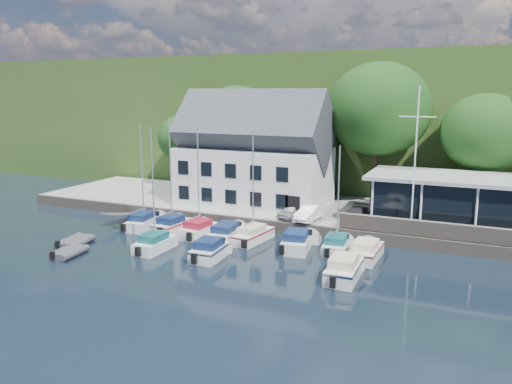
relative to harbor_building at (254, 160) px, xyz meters
The scene contains 32 objects.
ground 18.70m from the harbor_building, 67.01° to the right, with size 180.00×180.00×0.00m, color black.
quay 8.57m from the harbor_building, ahead, with size 60.00×13.00×1.00m, color gray.
quay_face 10.14m from the harbor_building, 38.16° to the right, with size 60.00×0.30×1.00m, color #6A5F55.
hillside 46.11m from the harbor_building, 81.25° to the left, with size 160.00×75.00×16.00m, color #2D481B.
field_patch 56.60m from the harbor_building, 74.34° to the left, with size 50.00×30.00×0.30m, color olive.
harbor_building is the anchor object (origin of this frame).
club_pavilion 18.15m from the harbor_building, ahead, with size 13.20×7.20×4.10m, color black, non-canonical shape.
seawall 20.03m from the harbor_building, 15.03° to the right, with size 18.00×0.50×1.20m, color #6A5F55.
gangway 13.23m from the harbor_building, 141.71° to the right, with size 1.20×6.00×1.40m, color silver, non-canonical shape.
car_silver 7.52m from the harbor_building, 34.55° to the right, with size 1.40×3.47×1.18m, color silver.
car_white 8.85m from the harbor_building, 28.82° to the right, with size 1.40×4.00×1.32m, color white.
car_dgrey 11.78m from the harbor_building, 15.29° to the right, with size 1.71×4.20×1.22m, color #2C2B30.
car_blue 13.66m from the harbor_building, 12.88° to the right, with size 1.46×3.70×1.27m, color #304E94.
flagpole 16.08m from the harbor_building, 15.71° to the right, with size 2.69×0.20×11.20m, color white, non-canonical shape.
tree_0 11.88m from the harbor_building, 155.92° to the left, with size 6.13×6.13×8.37m, color black, non-canonical shape.
tree_1 7.22m from the harbor_building, 129.35° to the left, with size 8.42×8.42×11.51m, color black, non-canonical shape.
tree_2 6.10m from the harbor_building, 57.95° to the left, with size 7.34×7.34×10.04m, color black, non-canonical shape.
tree_3 12.25m from the harbor_building, 26.74° to the left, with size 10.00×10.00×13.67m, color black, non-canonical shape.
tree_4 20.96m from the harbor_building, 15.18° to the left, with size 7.85×7.85×10.73m, color black, non-canonical shape.
boat_r1_0 11.04m from the harbor_building, 127.73° to the right, with size 1.90×6.41×8.52m, color silver, non-canonical shape.
boat_r1_1 9.67m from the harbor_building, 112.16° to the right, with size 1.99×5.46×8.92m, color silver, non-canonical shape.
boat_r1_2 9.27m from the harbor_building, 94.93° to the right, with size 2.00×5.36×8.95m, color silver, non-canonical shape.
boat_r1_3 10.36m from the harbor_building, 79.29° to the right, with size 1.98×6.46×1.41m, color silver, non-canonical shape.
boat_r1_4 9.56m from the harbor_building, 66.03° to the right, with size 1.75×6.14×8.43m, color silver, non-canonical shape.
boat_r1_5 12.84m from the harbor_building, 49.78° to the right, with size 2.08×5.83×1.51m, color silver, non-canonical shape.
boat_r1_6 13.79m from the harbor_building, 38.89° to the right, with size 1.84×5.18×8.46m, color silver, non-canonical shape.
boat_r1_7 16.57m from the harbor_building, 35.26° to the right, with size 2.00×5.76×1.40m, color silver, non-canonical shape.
boat_r2_1 13.96m from the harbor_building, 98.03° to the right, with size 1.83×5.48×8.54m, color silver, non-canonical shape.
boat_r2_2 14.70m from the harbor_building, 78.71° to the right, with size 1.99×5.13×1.48m, color silver, non-canonical shape.
boat_r2_4 19.09m from the harbor_building, 47.42° to the right, with size 2.00×6.03×1.55m, color silver, non-canonical shape.
dinghy_0 18.16m from the harbor_building, 118.87° to the right, with size 1.97×3.28×0.77m, color #3D3D42, non-canonical shape.
dinghy_1 19.41m from the harbor_building, 111.93° to the right, with size 1.80×3.00×0.70m, color #3D3D42, non-canonical shape.
Camera 1 is at (12.79, -27.13, 11.73)m, focal length 35.00 mm.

